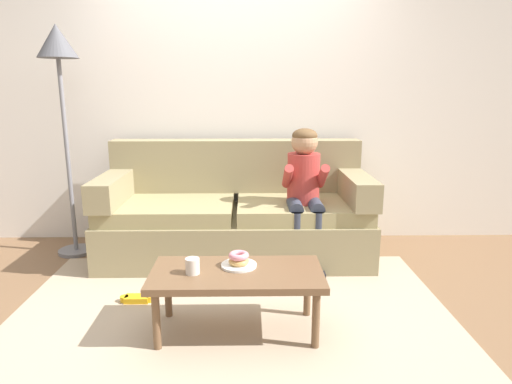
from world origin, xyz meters
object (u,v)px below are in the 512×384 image
(couch, at_px, (236,216))
(floor_lamp, at_px, (59,69))
(person_child, at_px, (305,184))
(mug, at_px, (193,266))
(toy_controller, at_px, (137,300))
(donut, at_px, (239,261))
(coffee_table, at_px, (237,278))

(couch, height_order, floor_lamp, floor_lamp)
(person_child, height_order, mug, person_child)
(toy_controller, bearing_deg, donut, -7.73)
(couch, relative_size, person_child, 1.99)
(person_child, xyz_separation_m, mug, (-0.76, -1.08, -0.24))
(mug, height_order, toy_controller, mug)
(coffee_table, bearing_deg, donut, 81.51)
(donut, xyz_separation_m, mug, (-0.26, -0.10, 0.01))
(person_child, distance_m, donut, 1.13)
(coffee_table, distance_m, person_child, 1.22)
(donut, distance_m, floor_lamp, 2.25)
(mug, bearing_deg, toy_controller, 136.59)
(floor_lamp, bearing_deg, coffee_table, -43.07)
(couch, distance_m, toy_controller, 1.14)
(coffee_table, relative_size, person_child, 0.90)
(coffee_table, height_order, mug, mug)
(toy_controller, bearing_deg, coffee_table, -12.81)
(coffee_table, distance_m, mug, 0.26)
(couch, xyz_separation_m, floor_lamp, (-1.40, 0.08, 1.21))
(floor_lamp, bearing_deg, donut, -41.32)
(donut, relative_size, mug, 1.33)
(toy_controller, distance_m, floor_lamp, 1.97)
(mug, xyz_separation_m, floor_lamp, (-1.19, 1.38, 1.13))
(coffee_table, relative_size, floor_lamp, 0.52)
(toy_controller, bearing_deg, mug, -27.07)
(mug, bearing_deg, donut, 21.28)
(mug, bearing_deg, floor_lamp, 130.92)
(donut, bearing_deg, coffee_table, -98.49)
(coffee_table, relative_size, donut, 8.22)
(coffee_table, xyz_separation_m, floor_lamp, (-1.44, 1.35, 1.22))
(person_child, height_order, donut, person_child)
(couch, bearing_deg, mug, -99.12)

